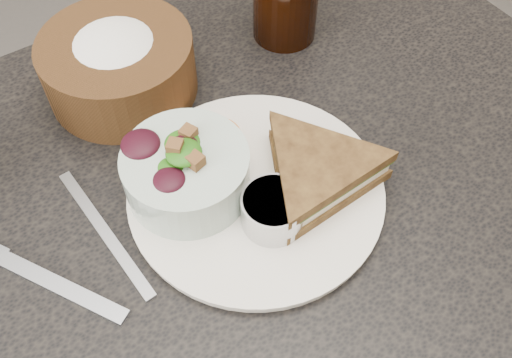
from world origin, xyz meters
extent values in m
cube|color=black|center=(0.00, 0.00, 0.38)|extent=(1.00, 0.70, 0.75)
cylinder|color=silver|center=(0.02, -0.03, 0.76)|extent=(0.28, 0.28, 0.01)
cylinder|color=#AFAFB2|center=(0.02, -0.07, 0.78)|extent=(0.09, 0.09, 0.04)
cone|color=#FD6702|center=(0.02, 0.06, 0.78)|extent=(0.10, 0.10, 0.03)
cube|color=#A7ACB6|center=(-0.21, -0.01, 0.75)|extent=(0.10, 0.15, 0.00)
cube|color=#A5A8AE|center=(-0.14, 0.02, 0.75)|extent=(0.02, 0.19, 0.00)
camera|label=1|loc=(-0.18, -0.33, 1.28)|focal=40.00mm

